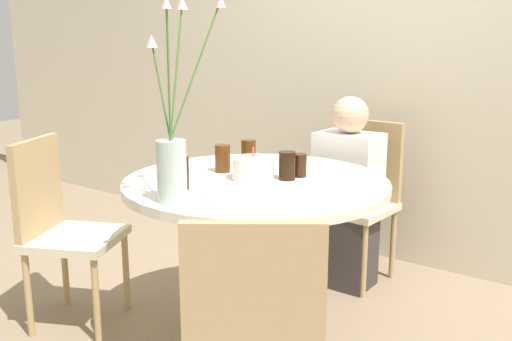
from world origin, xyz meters
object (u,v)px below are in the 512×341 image
object	(u,v)px
drink_glass_4	(248,154)
person_guest	(347,199)
flower_vase	(172,155)
drink_glass_0	(287,166)
chair_far_back	(60,221)
drink_glass_2	(181,173)
chair_right_flank	(361,191)
side_plate	(225,197)
drink_glass_1	(223,158)
drink_glass_3	(299,165)
birthday_cake	(253,168)

from	to	relation	value
drink_glass_4	person_guest	distance (m)	0.74
drink_glass_4	person_guest	size ratio (longest dim) A/B	0.13
flower_vase	drink_glass_0	world-z (taller)	flower_vase
chair_far_back	drink_glass_2	bearing A→B (deg)	-107.83
chair_far_back	drink_glass_0	distance (m)	1.14
chair_right_flank	drink_glass_0	world-z (taller)	chair_right_flank
chair_far_back	side_plate	xyz separation A→B (m)	(0.95, 0.09, 0.25)
drink_glass_1	drink_glass_3	distance (m)	0.36
drink_glass_0	drink_glass_3	xyz separation A→B (m)	(0.01, 0.08, -0.01)
side_plate	flower_vase	bearing A→B (deg)	-132.71
side_plate	drink_glass_4	bearing A→B (deg)	117.35
drink_glass_1	drink_glass_3	world-z (taller)	drink_glass_1
chair_right_flank	drink_glass_4	world-z (taller)	chair_right_flank
flower_vase	drink_glass_0	distance (m)	0.58
drink_glass_1	person_guest	bearing A→B (deg)	71.47
chair_right_flank	drink_glass_4	distance (m)	0.88
person_guest	drink_glass_1	bearing A→B (deg)	-108.53
chair_far_back	drink_glass_1	world-z (taller)	chair_far_back
birthday_cake	drink_glass_0	bearing A→B (deg)	34.05
drink_glass_2	drink_glass_0	bearing A→B (deg)	56.41
chair_right_flank	birthday_cake	bearing A→B (deg)	-90.67
drink_glass_1	drink_glass_0	bearing A→B (deg)	8.84
drink_glass_1	drink_glass_4	xyz separation A→B (m)	(0.04, 0.14, 0.00)
flower_vase	drink_glass_1	bearing A→B (deg)	108.49
drink_glass_0	drink_glass_3	world-z (taller)	drink_glass_0
drink_glass_0	drink_glass_1	bearing A→B (deg)	-171.16
chair_right_flank	flower_vase	world-z (taller)	flower_vase
chair_far_back	drink_glass_4	world-z (taller)	chair_far_back
drink_glass_0	flower_vase	bearing A→B (deg)	-106.29
drink_glass_4	drink_glass_1	bearing A→B (deg)	-106.84
side_plate	drink_glass_4	size ratio (longest dim) A/B	1.39
flower_vase	person_guest	size ratio (longest dim) A/B	0.70
flower_vase	drink_glass_3	size ratio (longest dim) A/B	7.35
drink_glass_3	drink_glass_1	bearing A→B (deg)	-158.55
chair_right_flank	drink_glass_0	bearing A→B (deg)	-83.01
flower_vase	drink_glass_0	bearing A→B (deg)	73.71
chair_right_flank	birthday_cake	xyz separation A→B (m)	(-0.07, -0.96, 0.30)
side_plate	drink_glass_1	xyz separation A→B (m)	(-0.30, 0.35, 0.06)
drink_glass_0	drink_glass_1	xyz separation A→B (m)	(-0.32, -0.05, 0.00)
chair_far_back	drink_glass_0	size ratio (longest dim) A/B	7.39
birthday_cake	side_plate	world-z (taller)	birthday_cake
chair_far_back	drink_glass_2	distance (m)	0.79
drink_glass_2	chair_far_back	bearing A→B (deg)	-172.11
chair_far_back	person_guest	xyz separation A→B (m)	(0.91, 1.22, -0.01)
birthday_cake	drink_glass_0	xyz separation A→B (m)	(0.12, 0.08, 0.01)
flower_vase	chair_far_back	bearing A→B (deg)	176.52
drink_glass_3	person_guest	xyz separation A→B (m)	(-0.08, 0.64, -0.31)
chair_far_back	drink_glass_4	distance (m)	0.96
birthday_cake	drink_glass_4	xyz separation A→B (m)	(-0.16, 0.18, 0.02)
chair_far_back	drink_glass_4	xyz separation A→B (m)	(0.70, 0.59, 0.32)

